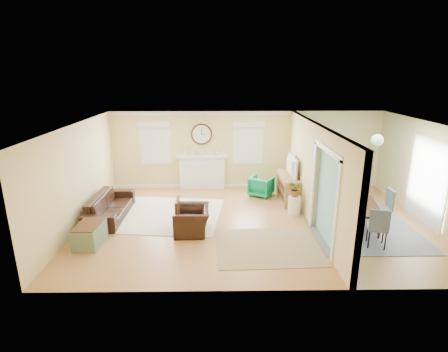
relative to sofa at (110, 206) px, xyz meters
The scene contains 29 objects.
floor 3.94m from the sofa, ahead, with size 9.00×9.00×0.00m, color #AF7148.
wall_back 4.77m from the sofa, 33.24° to the left, with size 9.00×0.02×2.60m, color #D4BE76.
wall_front 5.30m from the sofa, 41.39° to the right, with size 9.00×0.02×2.60m, color #D4BE76.
wall_left 1.23m from the sofa, 143.44° to the right, with size 0.02×6.00×2.60m, color #D4BE76.
wall_right 8.47m from the sofa, ahead, with size 0.02×6.00×2.60m, color #D4BE76.
ceiling 4.54m from the sofa, ahead, with size 9.00×6.00×0.02m, color white.
partition 5.52m from the sofa, ahead, with size 0.17×6.00×2.60m.
fireplace 3.44m from the sofa, 45.40° to the left, with size 1.70×0.30×1.17m.
wall_clock 3.81m from the sofa, 46.39° to the left, with size 0.70×0.07×0.70m.
window_left 2.97m from the sofa, 71.21° to the left, with size 1.05×0.13×1.42m.
window_right 4.87m from the sofa, 32.42° to the left, with size 1.05×0.13×1.42m.
french_doors 8.41m from the sofa, ahead, with size 0.06×1.70×2.20m.
pendant 7.17m from the sofa, ahead, with size 0.30×0.30×0.55m.
rug_cream 1.49m from the sofa, ahead, with size 3.03×2.63×0.02m, color white.
rug_jute 4.47m from the sofa, 23.55° to the right, with size 2.32×1.90×0.01m, color #9C855E.
rug_grey 6.63m from the sofa, ahead, with size 2.61×3.26×0.01m, color slate.
sofa is the anchor object (origin of this frame).
eames_chair 2.51m from the sofa, 23.21° to the right, with size 0.98×0.86×0.64m, color black.
green_chair 4.64m from the sofa, 21.07° to the left, with size 0.67×0.69×0.62m, color #047A43.
trunk 1.60m from the sofa, 90.20° to the right, with size 0.56×0.89×0.51m.
credenza 5.26m from the sofa, 13.47° to the left, with size 0.52×1.53×0.80m.
tv 5.30m from the sofa, 13.52° to the left, with size 1.04×0.14×0.60m, color black.
garden_stool 5.08m from the sofa, ahead, with size 0.35×0.35×0.51m, color white.
potted_plant 5.09m from the sofa, ahead, with size 0.40×0.34×0.44m, color #337F33.
dining_table 6.62m from the sofa, ahead, with size 1.64×0.91×0.58m, color #432414.
dining_chair_n 6.58m from the sofa, ahead, with size 0.47×0.47×0.92m.
dining_chair_s 6.78m from the sofa, 15.27° to the right, with size 0.53×0.53×0.96m.
dining_chair_w 6.00m from the sofa, ahead, with size 0.48×0.48×0.95m.
dining_chair_e 7.20m from the sofa, ahead, with size 0.45×0.45×0.97m.
Camera 1 is at (-0.94, -8.49, 3.83)m, focal length 28.00 mm.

